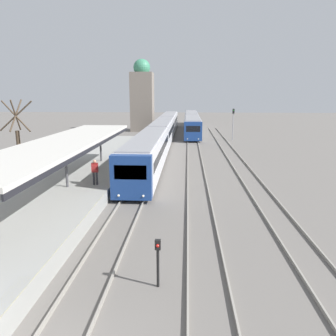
{
  "coord_description": "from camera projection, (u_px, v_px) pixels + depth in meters",
  "views": [
    {
      "loc": [
        3.39,
        -5.92,
        6.61
      ],
      "look_at": [
        2.1,
        16.01,
        1.67
      ],
      "focal_mm": 35.0,
      "sensor_mm": 36.0,
      "label": 1
    }
  ],
  "objects": [
    {
      "name": "person_on_platform",
      "position": [
        95.0,
        170.0,
        21.06
      ],
      "size": [
        0.4,
        0.4,
        1.66
      ],
      "color": "#2D2D33",
      "rests_on": "station_platform"
    },
    {
      "name": "train_near",
      "position": [
        163.0,
        131.0,
        44.89
      ],
      "size": [
        2.56,
        51.65,
        3.15
      ],
      "color": "navy",
      "rests_on": "ground_plane"
    },
    {
      "name": "train_far",
      "position": [
        192.0,
        121.0,
        61.44
      ],
      "size": [
        2.55,
        33.06,
        3.04
      ],
      "color": "navy",
      "rests_on": "ground_plane"
    },
    {
      "name": "distant_domed_building",
      "position": [
        142.0,
        97.0,
        59.77
      ],
      "size": [
        4.0,
        4.0,
        12.85
      ],
      "color": "slate",
      "rests_on": "ground_plane"
    },
    {
      "name": "signal_mast_far",
      "position": [
        233.0,
        120.0,
        47.69
      ],
      "size": [
        0.28,
        0.29,
        4.61
      ],
      "color": "gray",
      "rests_on": "ground_plane"
    },
    {
      "name": "bare_tree_background",
      "position": [
        18.0,
        142.0,
        26.32
      ],
      "size": [
        2.85,
        1.78,
        6.24
      ],
      "color": "#4C3D2D",
      "rests_on": "ground_plane"
    },
    {
      "name": "platform_canopy",
      "position": [
        65.0,
        142.0,
        20.23
      ],
      "size": [
        4.0,
        20.87,
        2.97
      ],
      "color": "beige",
      "rests_on": "station_platform"
    },
    {
      "name": "signal_post_near",
      "position": [
        158.0,
        258.0,
        11.29
      ],
      "size": [
        0.2,
        0.21,
        1.78
      ],
      "color": "black",
      "rests_on": "ground_plane"
    }
  ]
}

